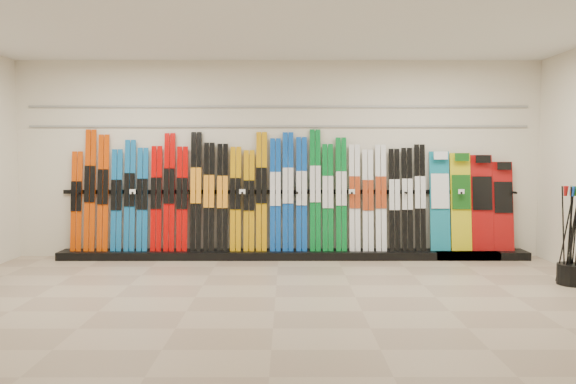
{
  "coord_description": "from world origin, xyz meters",
  "views": [
    {
      "loc": [
        0.13,
        -6.12,
        1.6
      ],
      "look_at": [
        0.14,
        1.0,
        1.1
      ],
      "focal_mm": 35.0,
      "sensor_mm": 36.0,
      "label": 1
    }
  ],
  "objects": [
    {
      "name": "floor",
      "position": [
        0.0,
        0.0,
        0.0
      ],
      "size": [
        8.0,
        8.0,
        0.0
      ],
      "primitive_type": "plane",
      "color": "gray",
      "rests_on": "ground"
    },
    {
      "name": "back_wall",
      "position": [
        0.0,
        2.5,
        1.5
      ],
      "size": [
        8.0,
        0.0,
        8.0
      ],
      "primitive_type": "plane",
      "rotation": [
        1.57,
        0.0,
        0.0
      ],
      "color": "beige",
      "rests_on": "floor"
    },
    {
      "name": "ceiling",
      "position": [
        0.0,
        0.0,
        3.0
      ],
      "size": [
        8.0,
        8.0,
        0.0
      ],
      "primitive_type": "plane",
      "rotation": [
        3.14,
        0.0,
        0.0
      ],
      "color": "silver",
      "rests_on": "back_wall"
    },
    {
      "name": "ski_rack_base",
      "position": [
        0.22,
        2.28,
        0.06
      ],
      "size": [
        8.0,
        0.4,
        0.12
      ],
      "primitive_type": "cube",
      "color": "black",
      "rests_on": "floor"
    },
    {
      "name": "skis",
      "position": [
        -0.46,
        2.33,
        0.95
      ],
      "size": [
        5.37,
        0.25,
        1.83
      ],
      "color": "#C03A04",
      "rests_on": "ski_rack_base"
    },
    {
      "name": "snowboards",
      "position": [
        2.92,
        2.35,
        0.84
      ],
      "size": [
        1.26,
        0.23,
        1.5
      ],
      "color": "#14728C",
      "rests_on": "ski_rack_base"
    },
    {
      "name": "pole_bin",
      "position": [
        3.6,
        0.59,
        0.12
      ],
      "size": [
        0.37,
        0.37,
        0.25
      ],
      "primitive_type": "cylinder",
      "color": "black",
      "rests_on": "floor"
    },
    {
      "name": "ski_poles",
      "position": [
        3.58,
        0.59,
        0.61
      ],
      "size": [
        0.33,
        0.33,
        1.18
      ],
      "color": "black",
      "rests_on": "pole_bin"
    },
    {
      "name": "slatwall_rail_0",
      "position": [
        0.0,
        2.48,
        2.0
      ],
      "size": [
        7.6,
        0.02,
        0.03
      ],
      "primitive_type": "cube",
      "color": "gray",
      "rests_on": "back_wall"
    },
    {
      "name": "slatwall_rail_1",
      "position": [
        0.0,
        2.48,
        2.3
      ],
      "size": [
        7.6,
        0.02,
        0.03
      ],
      "primitive_type": "cube",
      "color": "gray",
      "rests_on": "back_wall"
    }
  ]
}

